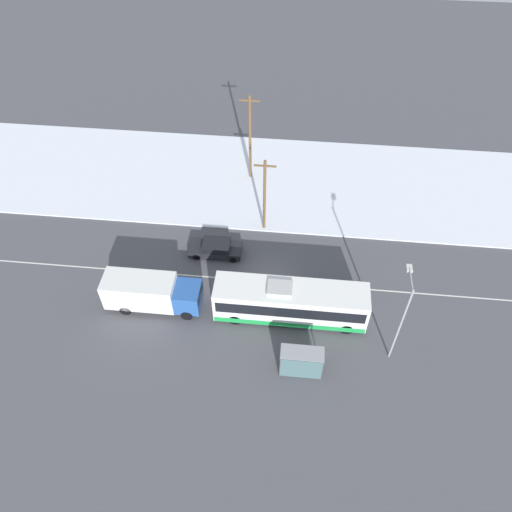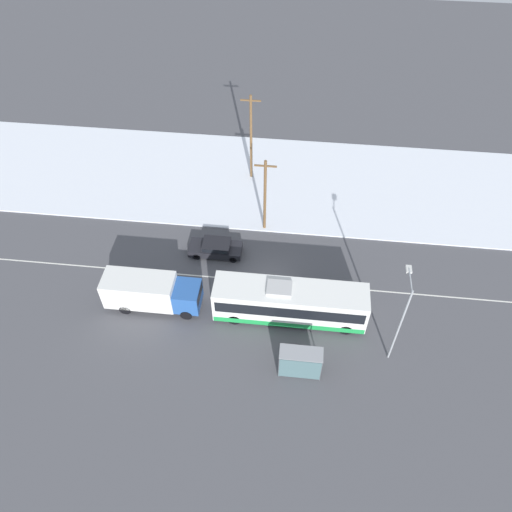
{
  "view_description": "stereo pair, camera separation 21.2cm",
  "coord_description": "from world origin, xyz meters",
  "px_view_note": "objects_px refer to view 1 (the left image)",
  "views": [
    {
      "loc": [
        1.59,
        -25.4,
        31.15
      ],
      "look_at": [
        -1.12,
        1.41,
        1.4
      ],
      "focal_mm": 35.0,
      "sensor_mm": 36.0,
      "label": 1
    },
    {
      "loc": [
        1.8,
        -25.37,
        31.15
      ],
      "look_at": [
        -1.12,
        1.41,
        1.4
      ],
      "focal_mm": 35.0,
      "sensor_mm": 36.0,
      "label": 2
    }
  ],
  "objects_px": {
    "box_truck": "(150,292)",
    "utility_pole_snowlot": "(250,137)",
    "sedan_car": "(216,248)",
    "pedestrian_at_stop": "(313,354)",
    "bus_shelter": "(302,362)",
    "streetlamp": "(403,312)",
    "city_bus": "(290,302)",
    "utility_pole_roadside": "(265,195)"
  },
  "relations": [
    {
      "from": "box_truck",
      "to": "bus_shelter",
      "type": "height_order",
      "value": "box_truck"
    },
    {
      "from": "bus_shelter",
      "to": "utility_pole_roadside",
      "type": "bearing_deg",
      "value": 105.03
    },
    {
      "from": "utility_pole_snowlot",
      "to": "sedan_car",
      "type": "bearing_deg",
      "value": -99.65
    },
    {
      "from": "sedan_car",
      "to": "streetlamp",
      "type": "distance_m",
      "value": 16.5
    },
    {
      "from": "pedestrian_at_stop",
      "to": "box_truck",
      "type": "bearing_deg",
      "value": 163.18
    },
    {
      "from": "utility_pole_roadside",
      "to": "utility_pole_snowlot",
      "type": "xyz_separation_m",
      "value": [
        -1.97,
        6.99,
        0.76
      ]
    },
    {
      "from": "box_truck",
      "to": "bus_shelter",
      "type": "bearing_deg",
      "value": -22.72
    },
    {
      "from": "utility_pole_snowlot",
      "to": "streetlamp",
      "type": "bearing_deg",
      "value": -57.14
    },
    {
      "from": "utility_pole_roadside",
      "to": "sedan_car",
      "type": "bearing_deg",
      "value": -137.24
    },
    {
      "from": "box_truck",
      "to": "pedestrian_at_stop",
      "type": "distance_m",
      "value": 12.92
    },
    {
      "from": "sedan_car",
      "to": "streetlamp",
      "type": "height_order",
      "value": "streetlamp"
    },
    {
      "from": "sedan_car",
      "to": "pedestrian_at_stop",
      "type": "bearing_deg",
      "value": 131.2
    },
    {
      "from": "bus_shelter",
      "to": "streetlamp",
      "type": "xyz_separation_m",
      "value": [
        6.25,
        2.51,
        3.06
      ]
    },
    {
      "from": "sedan_car",
      "to": "utility_pole_roadside",
      "type": "relative_size",
      "value": 0.6
    },
    {
      "from": "box_truck",
      "to": "utility_pole_snowlot",
      "type": "relative_size",
      "value": 0.82
    },
    {
      "from": "utility_pole_roadside",
      "to": "streetlamp",
      "type": "bearing_deg",
      "value": -49.13
    },
    {
      "from": "pedestrian_at_stop",
      "to": "utility_pole_snowlot",
      "type": "distance_m",
      "value": 21.37
    },
    {
      "from": "streetlamp",
      "to": "utility_pole_snowlot",
      "type": "xyz_separation_m",
      "value": [
        -12.01,
        18.59,
        -0.11
      ]
    },
    {
      "from": "streetlamp",
      "to": "utility_pole_snowlot",
      "type": "relative_size",
      "value": 0.85
    },
    {
      "from": "city_bus",
      "to": "bus_shelter",
      "type": "relative_size",
      "value": 3.86
    },
    {
      "from": "box_truck",
      "to": "utility_pole_snowlot",
      "type": "height_order",
      "value": "utility_pole_snowlot"
    },
    {
      "from": "sedan_car",
      "to": "utility_pole_roadside",
      "type": "distance_m",
      "value": 5.99
    },
    {
      "from": "city_bus",
      "to": "utility_pole_snowlot",
      "type": "relative_size",
      "value": 1.27
    },
    {
      "from": "box_truck",
      "to": "utility_pole_snowlot",
      "type": "distance_m",
      "value": 17.52
    },
    {
      "from": "city_bus",
      "to": "sedan_car",
      "type": "distance_m",
      "value": 8.72
    },
    {
      "from": "pedestrian_at_stop",
      "to": "bus_shelter",
      "type": "bearing_deg",
      "value": -126.84
    },
    {
      "from": "city_bus",
      "to": "utility_pole_roadside",
      "type": "relative_size",
      "value": 1.53
    },
    {
      "from": "pedestrian_at_stop",
      "to": "utility_pole_snowlot",
      "type": "bearing_deg",
      "value": 108.2
    },
    {
      "from": "sedan_car",
      "to": "pedestrian_at_stop",
      "type": "xyz_separation_m",
      "value": [
        8.36,
        -9.54,
        0.26
      ]
    },
    {
      "from": "box_truck",
      "to": "utility_pole_snowlot",
      "type": "bearing_deg",
      "value": 70.46
    },
    {
      "from": "streetlamp",
      "to": "pedestrian_at_stop",
      "type": "bearing_deg",
      "value": -165.42
    },
    {
      "from": "box_truck",
      "to": "utility_pole_roadside",
      "type": "distance_m",
      "value": 12.3
    },
    {
      "from": "sedan_car",
      "to": "utility_pole_roadside",
      "type": "bearing_deg",
      "value": -137.24
    },
    {
      "from": "city_bus",
      "to": "pedestrian_at_stop",
      "type": "relative_size",
      "value": 6.94
    },
    {
      "from": "bus_shelter",
      "to": "utility_pole_snowlot",
      "type": "relative_size",
      "value": 0.33
    },
    {
      "from": "box_truck",
      "to": "streetlamp",
      "type": "bearing_deg",
      "value": -7.44
    },
    {
      "from": "pedestrian_at_stop",
      "to": "utility_pole_roadside",
      "type": "bearing_deg",
      "value": 109.49
    },
    {
      "from": "utility_pole_roadside",
      "to": "utility_pole_snowlot",
      "type": "height_order",
      "value": "utility_pole_snowlot"
    },
    {
      "from": "sedan_car",
      "to": "streetlamp",
      "type": "bearing_deg",
      "value": 149.46
    },
    {
      "from": "city_bus",
      "to": "utility_pole_snowlot",
      "type": "height_order",
      "value": "utility_pole_snowlot"
    },
    {
      "from": "city_bus",
      "to": "sedan_car",
      "type": "relative_size",
      "value": 2.56
    },
    {
      "from": "city_bus",
      "to": "utility_pole_roadside",
      "type": "height_order",
      "value": "utility_pole_roadside"
    }
  ]
}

